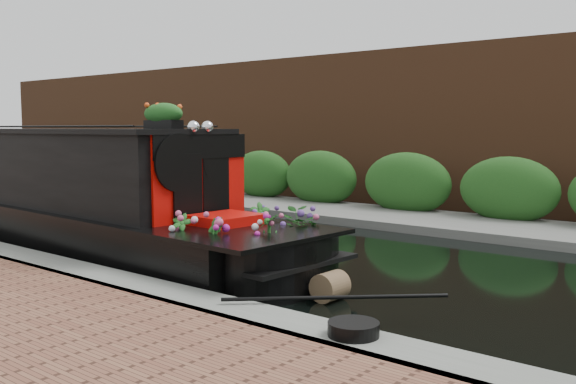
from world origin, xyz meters
The scene contains 8 objects.
ground centered at (0.00, 0.00, 0.00)m, with size 80.00×80.00×0.00m, color black.
near_bank_coping centered at (0.00, -3.30, 0.00)m, with size 40.00×0.60×0.50m, color slate.
far_bank_path centered at (0.00, 4.20, 0.00)m, with size 40.00×2.40×0.34m, color slate.
far_hedge centered at (0.00, 5.10, 0.00)m, with size 40.00×1.10×2.80m, color #22521B.
far_brick_wall centered at (0.00, 7.20, 0.00)m, with size 40.00×1.00×8.00m, color brown.
narrowboat centered at (-3.04, -1.76, 0.76)m, with size 10.97×2.38×2.55m.
rope_fender centered at (2.87, -1.76, 0.17)m, with size 0.34×0.34×0.37m, color brown.
coiled_mooring_rope centered at (4.20, -3.27, 0.31)m, with size 0.44×0.44×0.12m, color black.
Camera 1 is at (7.13, -7.66, 2.00)m, focal length 40.00 mm.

